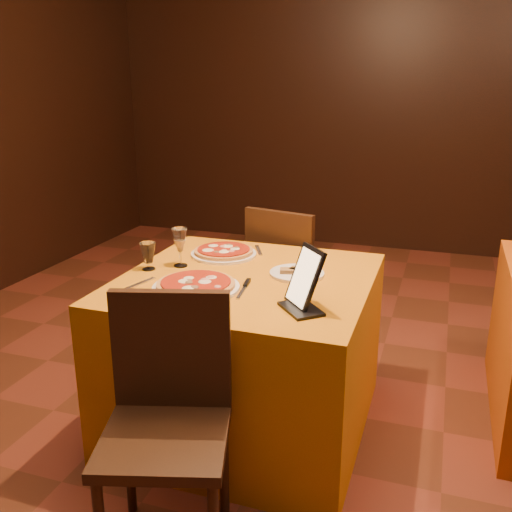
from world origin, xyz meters
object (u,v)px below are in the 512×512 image
(main_table, at_px, (247,352))
(water_glass, at_px, (148,256))
(tablet, at_px, (305,277))
(chair_main_far, at_px, (294,280))
(pizza_near, at_px, (196,286))
(chair_main_near, at_px, (164,438))
(pizza_far, at_px, (224,252))
(wine_glass, at_px, (180,247))

(main_table, xyz_separation_m, water_glass, (-0.47, -0.05, 0.44))
(water_glass, relative_size, tablet, 0.53)
(chair_main_far, distance_m, pizza_near, 1.10)
(main_table, bearing_deg, water_glass, -174.12)
(chair_main_near, xyz_separation_m, water_glass, (-0.47, 0.78, 0.36))
(chair_main_far, distance_m, water_glass, 1.06)
(tablet, bearing_deg, pizza_near, -135.18)
(water_glass, bearing_deg, chair_main_near, -58.95)
(chair_main_far, relative_size, pizza_far, 2.75)
(chair_main_far, relative_size, water_glass, 7.00)
(pizza_far, bearing_deg, wine_glass, -119.53)
(pizza_far, distance_m, wine_glass, 0.27)
(chair_main_far, bearing_deg, water_glass, 74.67)
(wine_glass, relative_size, water_glass, 1.46)
(chair_main_far, xyz_separation_m, tablet, (0.33, -1.08, 0.41))
(pizza_near, height_order, wine_glass, wine_glass)
(wine_glass, relative_size, tablet, 0.78)
(main_table, bearing_deg, pizza_far, 129.04)
(wine_glass, bearing_deg, water_glass, -142.07)
(tablet, bearing_deg, chair_main_far, 155.71)
(chair_main_near, height_order, wine_glass, wine_glass)
(chair_main_near, bearing_deg, tablet, 43.97)
(tablet, bearing_deg, main_table, -168.39)
(main_table, relative_size, tablet, 4.51)
(wine_glass, bearing_deg, chair_main_near, -68.12)
(wine_glass, bearing_deg, tablet, -23.40)
(pizza_near, xyz_separation_m, pizza_far, (-0.07, 0.49, -0.00))
(water_glass, bearing_deg, wine_glass, 37.93)
(pizza_near, xyz_separation_m, water_glass, (-0.32, 0.17, 0.05))
(pizza_near, height_order, pizza_far, same)
(chair_main_near, distance_m, wine_glass, 1.02)
(main_table, height_order, tablet, tablet)
(chair_main_near, bearing_deg, water_glass, 104.44)
(main_table, xyz_separation_m, chair_main_far, (0.00, 0.83, 0.08))
(chair_main_near, bearing_deg, main_table, 73.39)
(chair_main_near, distance_m, pizza_near, 0.71)
(pizza_near, distance_m, water_glass, 0.36)
(chair_main_far, bearing_deg, main_table, 102.77)
(pizza_near, bearing_deg, main_table, 54.51)
(chair_main_far, distance_m, tablet, 1.20)
(wine_glass, bearing_deg, chair_main_far, 65.99)
(chair_main_far, bearing_deg, tablet, 119.60)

